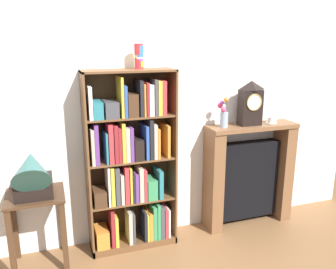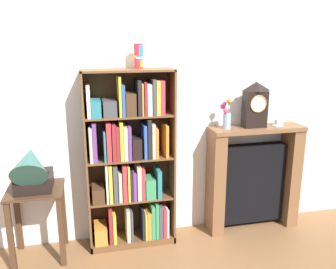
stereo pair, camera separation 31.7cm
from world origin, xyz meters
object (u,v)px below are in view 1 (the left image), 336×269
gramophone (32,174)px  mantel_clock (251,103)px  bookshelf (131,167)px  flower_vase (224,115)px  side_table_left (37,215)px  teacup_with_saucer (272,120)px  cup_stack (139,56)px  fireplace_mantel (248,175)px

gramophone → mantel_clock: size_ratio=1.09×
bookshelf → flower_vase: bookshelf is taller
bookshelf → side_table_left: bearing=-175.9°
bookshelf → side_table_left: (-0.82, -0.06, -0.30)m
bookshelf → flower_vase: 1.00m
gramophone → flower_vase: size_ratio=1.59×
bookshelf → gramophone: bookshelf is taller
flower_vase → teacup_with_saucer: flower_vase is taller
cup_stack → fireplace_mantel: 1.65m
mantel_clock → cup_stack: bearing=178.8°
side_table_left → teacup_with_saucer: 2.35m
bookshelf → fireplace_mantel: size_ratio=1.54×
mantel_clock → flower_vase: bearing=-179.7°
bookshelf → teacup_with_saucer: 1.49m
gramophone → flower_vase: flower_vase is taller
side_table_left → flower_vase: size_ratio=2.19×
cup_stack → gramophone: size_ratio=0.44×
bookshelf → flower_vase: (0.91, 0.01, 0.41)m
mantel_clock → bookshelf: bearing=-179.5°
cup_stack → mantel_clock: 1.18m
gramophone → fireplace_mantel: gramophone is taller
bookshelf → teacup_with_saucer: size_ratio=13.68×
fireplace_mantel → flower_vase: (-0.32, -0.02, 0.66)m
bookshelf → gramophone: 0.83m
side_table_left → mantel_clock: bearing=1.9°
cup_stack → side_table_left: (-0.92, -0.09, -1.26)m
fireplace_mantel → side_table_left: bearing=-177.5°
gramophone → cup_stack: bearing=9.9°
flower_vase → fireplace_mantel: bearing=4.3°
bookshelf → gramophone: bearing=-171.0°
teacup_with_saucer → gramophone: bearing=-176.4°
bookshelf → cup_stack: size_ratio=7.79×
teacup_with_saucer → flower_vase: bearing=-179.6°
cup_stack → mantel_clock: size_ratio=0.48×
cup_stack → flower_vase: 0.97m
side_table_left → gramophone: bearing=-90.0°
fireplace_mantel → teacup_with_saucer: size_ratio=8.89×
bookshelf → cup_stack: 0.97m
bookshelf → mantel_clock: bookshelf is taller
side_table_left → teacup_with_saucer: (2.27, 0.07, 0.62)m
side_table_left → fireplace_mantel: size_ratio=0.61×
fireplace_mantel → mantel_clock: (-0.04, -0.02, 0.75)m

